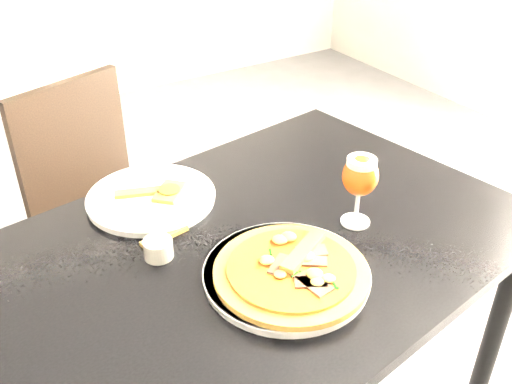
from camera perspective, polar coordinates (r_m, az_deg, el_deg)
dining_table at (r=1.28m, az=-0.18°, el=-8.14°), size 1.31×0.97×0.75m
chair_far at (r=1.88m, az=-14.88°, el=-1.53°), size 0.51×0.51×0.87m
plate_main at (r=1.13m, az=3.05°, el=-8.21°), size 0.43×0.43×0.02m
pizza at (r=1.11m, az=3.57°, el=-7.81°), size 0.30×0.30×0.03m
plate_second at (r=1.37m, az=-10.42°, el=-0.57°), size 0.38×0.38×0.02m
crust_scraps at (r=1.37m, az=-9.66°, el=0.02°), size 0.17×0.12×0.01m
loose_crust at (r=1.25m, az=-9.15°, el=-4.36°), size 0.11×0.04×0.01m
sauce_cup at (r=1.19m, az=-9.76°, el=-5.54°), size 0.06×0.06×0.04m
beer_glass at (r=1.24m, az=10.39°, el=1.55°), size 0.08×0.08×0.17m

